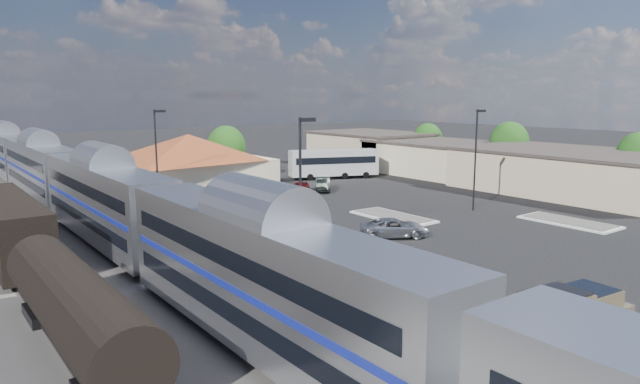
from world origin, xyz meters
TOP-DOWN VIEW (x-y plane):
  - ground at (0.00, 0.00)m, footprint 280.00×280.00m
  - railbed at (-21.00, 8.00)m, footprint 16.00×100.00m
  - platform at (-12.00, 6.00)m, footprint 5.50×92.00m
  - passenger_train at (-18.00, 7.52)m, footprint 3.00×104.00m
  - freight_cars at (-24.00, 6.82)m, footprint 2.80×46.00m
  - station_depot at (-4.56, 24.00)m, footprint 18.35×12.24m
  - buildings_east at (28.00, 14.28)m, footprint 14.40×51.40m
  - traffic_island_south at (4.00, 2.00)m, footprint 3.30×7.50m
  - traffic_island_north at (14.00, -8.00)m, footprint 3.30×7.50m
  - lamp_plat_s at (-10.90, -6.00)m, footprint 1.08×0.25m
  - lamp_plat_n at (-10.90, 16.00)m, footprint 1.08×0.25m
  - lamp_lot at (12.10, 0.00)m, footprint 1.08×0.25m
  - tree_east_a at (34.00, -4.00)m, footprint 4.56×4.56m
  - tree_east_b at (34.00, 12.00)m, footprint 4.94×4.94m
  - tree_east_c at (34.00, 26.00)m, footprint 4.41×4.41m
  - tree_depot at (3.00, 30.00)m, footprint 4.71×4.71m
  - pickup_truck at (-6.36, -19.86)m, footprint 5.98×2.64m
  - suv at (-0.53, -2.88)m, footprint 5.43×4.54m
  - coach_bus at (14.30, 23.31)m, footprint 11.15×6.21m
  - person_a at (-12.65, -2.69)m, footprint 0.54×0.69m
  - person_b at (-11.86, 6.33)m, footprint 0.84×0.95m
  - parked_car_a at (-8.48, 16.17)m, footprint 3.61×3.79m
  - parked_car_b at (-5.28, 16.47)m, footprint 3.95×4.40m
  - parked_car_c at (-2.08, 16.17)m, footprint 4.40×4.73m
  - parked_car_d at (1.12, 16.47)m, footprint 5.33×5.63m
  - parked_car_e at (4.32, 16.17)m, footprint 3.92×4.02m
  - parked_car_f at (7.52, 16.47)m, footprint 3.89×4.39m

SIDE VIEW (x-z plane):
  - ground at x=0.00m, z-range 0.00..0.00m
  - railbed at x=-21.00m, z-range 0.00..0.12m
  - platform at x=-12.00m, z-range 0.00..0.18m
  - traffic_island_south at x=4.00m, z-range 0.00..0.21m
  - traffic_island_north at x=14.00m, z-range 0.00..0.21m
  - parked_car_a at x=-8.48m, z-range 0.00..1.27m
  - parked_car_c at x=-2.08m, z-range 0.00..1.34m
  - parked_car_e at x=4.32m, z-range 0.00..1.36m
  - suv at x=-0.53m, z-range 0.00..1.38m
  - parked_car_f at x=7.52m, z-range 0.00..1.44m
  - parked_car_b at x=-5.28m, z-range 0.00..1.45m
  - parked_car_d at x=1.12m, z-range 0.00..1.48m
  - pickup_truck at x=-6.36m, z-range -0.05..1.96m
  - person_b at x=-11.86m, z-range 0.18..1.80m
  - person_a at x=-12.65m, z-range 0.18..1.83m
  - freight_cars at x=-24.00m, z-range -0.07..3.93m
  - coach_bus at x=14.30m, z-range 0.27..3.81m
  - buildings_east at x=28.00m, z-range -0.13..4.67m
  - passenger_train at x=-18.00m, z-range 0.09..5.64m
  - station_depot at x=-4.56m, z-range 0.03..6.23m
  - tree_east_c at x=34.00m, z-range 0.66..6.87m
  - tree_east_a at x=34.00m, z-range 0.68..7.10m
  - tree_depot at x=3.00m, z-range 0.71..7.34m
  - tree_east_b at x=34.00m, z-range 0.74..7.70m
  - lamp_plat_s at x=-10.90m, z-range 0.84..9.84m
  - lamp_plat_n at x=-10.90m, z-range 0.84..9.84m
  - lamp_lot at x=12.10m, z-range 0.84..9.84m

